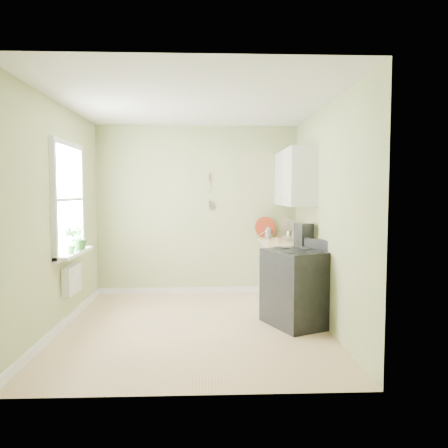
{
  "coord_description": "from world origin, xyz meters",
  "views": [
    {
      "loc": [
        0.15,
        -5.22,
        1.64
      ],
      "look_at": [
        0.38,
        0.55,
        1.22
      ],
      "focal_mm": 35.0,
      "sensor_mm": 36.0,
      "label": 1
    }
  ],
  "objects_px": {
    "stand_mixer": "(289,231)",
    "coffee_maker": "(304,236)",
    "stove": "(298,287)",
    "kettle": "(268,233)"
  },
  "relations": [
    {
      "from": "stove",
      "to": "kettle",
      "type": "xyz_separation_m",
      "value": [
        -0.16,
        1.5,
        0.53
      ]
    },
    {
      "from": "stand_mixer",
      "to": "kettle",
      "type": "relative_size",
      "value": 1.89
    },
    {
      "from": "stand_mixer",
      "to": "coffee_maker",
      "type": "distance_m",
      "value": 0.84
    },
    {
      "from": "coffee_maker",
      "to": "stand_mixer",
      "type": "bearing_deg",
      "value": 91.9
    },
    {
      "from": "stove",
      "to": "stand_mixer",
      "type": "distance_m",
      "value": 1.39
    },
    {
      "from": "stove",
      "to": "kettle",
      "type": "height_order",
      "value": "kettle"
    },
    {
      "from": "kettle",
      "to": "stove",
      "type": "bearing_deg",
      "value": -83.74
    },
    {
      "from": "stove",
      "to": "kettle",
      "type": "distance_m",
      "value": 1.6
    },
    {
      "from": "coffee_maker",
      "to": "kettle",
      "type": "bearing_deg",
      "value": 106.32
    },
    {
      "from": "stove",
      "to": "coffee_maker",
      "type": "distance_m",
      "value": 0.73
    }
  ]
}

